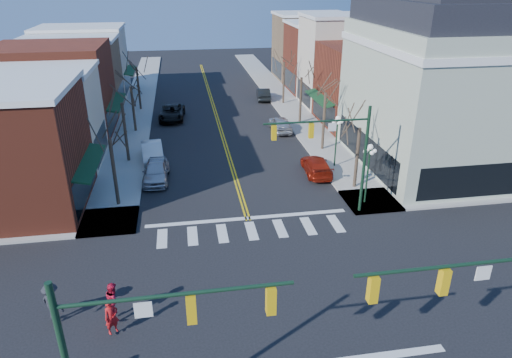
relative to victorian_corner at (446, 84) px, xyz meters
name	(u,v)px	position (x,y,z in m)	size (l,w,h in m)	color
ground	(271,295)	(-16.50, -14.50, -6.66)	(160.00, 160.00, 0.00)	black
sidewalk_left	(126,157)	(-25.25, 5.50, -6.58)	(3.50, 70.00, 0.15)	#9E9B93
sidewalk_right	(323,145)	(-7.75, 5.50, -6.58)	(3.50, 70.00, 0.15)	#9E9B93
bldg_left_stucco_a	(32,121)	(-32.00, 5.00, -2.91)	(10.00, 7.00, 7.50)	beige
bldg_left_brick_b	(54,91)	(-32.00, 13.00, -2.41)	(10.00, 9.00, 8.50)	maroon
bldg_left_tan	(72,77)	(-32.00, 21.25, -2.76)	(10.00, 7.50, 7.80)	#8F714F
bldg_left_stucco_b	(84,63)	(-32.00, 29.00, -2.56)	(10.00, 8.00, 8.20)	beige
bldg_right_brick_a	(372,86)	(-1.00, 11.25, -2.66)	(10.00, 8.50, 8.00)	maroon
bldg_right_stucco	(347,62)	(-1.00, 19.00, -1.66)	(10.00, 7.00, 10.00)	beige
bldg_right_brick_b	(327,58)	(-1.00, 26.50, -2.41)	(10.00, 8.00, 8.50)	maroon
bldg_right_tan	(310,47)	(-1.00, 34.50, -2.16)	(10.00, 8.00, 9.00)	#8F714F
victorian_corner	(446,84)	(0.00, 0.00, 0.00)	(12.25, 14.25, 13.30)	#ACB69E
traffic_mast_near_left	(133,347)	(-22.05, -21.90, -1.95)	(6.60, 0.28, 7.20)	#14331E
traffic_mast_near_right	(487,305)	(-10.95, -21.90, -1.95)	(6.60, 0.28, 7.20)	#14331E
traffic_mast_far_right	(337,147)	(-10.95, -7.10, -1.95)	(6.60, 0.28, 7.20)	#14331E
lamppost_corner	(369,164)	(-8.30, -6.00, -3.70)	(0.36, 0.36, 4.33)	#14331E
lamppost_midblock	(337,133)	(-8.30, 0.50, -3.70)	(0.36, 0.36, 4.33)	#14331E
tree_left_a	(114,173)	(-24.90, -3.50, -4.28)	(0.24, 0.24, 4.76)	#382B21
tree_left_b	(125,133)	(-24.90, 4.50, -4.14)	(0.24, 0.24, 5.04)	#382B21
tree_left_c	(133,110)	(-24.90, 12.50, -4.38)	(0.24, 0.24, 4.55)	#382B21
tree_left_d	(139,89)	(-24.90, 20.50, -4.21)	(0.24, 0.24, 4.90)	#382B21
tree_right_a	(357,159)	(-8.10, -3.50, -4.35)	(0.24, 0.24, 4.62)	#382B21
tree_right_b	(324,122)	(-8.10, 4.50, -4.07)	(0.24, 0.24, 5.18)	#382B21
tree_right_c	(301,101)	(-8.10, 12.50, -4.24)	(0.24, 0.24, 4.83)	#382B21
tree_right_d	(284,83)	(-8.10, 20.50, -4.17)	(0.24, 0.24, 4.97)	#382B21
car_left_near	(156,171)	(-22.48, 0.26, -5.88)	(1.83, 4.54, 1.55)	#B2B1B6
car_left_mid	(152,152)	(-22.90, 4.32, -5.88)	(1.65, 4.74, 1.56)	silver
car_left_far	(172,113)	(-21.30, 16.20, -5.91)	(2.49, 5.40, 1.50)	black
car_right_near	(317,166)	(-10.10, -0.45, -5.99)	(1.88, 4.62, 1.34)	maroon
car_right_mid	(280,124)	(-10.67, 10.39, -5.91)	(1.78, 4.42, 1.50)	#B8B9BE
car_right_far	(263,94)	(-10.10, 22.88, -5.94)	(1.51, 4.34, 1.43)	black
pedestrian_red_a	(111,317)	(-23.80, -16.01, -5.68)	(0.61, 0.40, 1.66)	red
pedestrian_red_b	(114,300)	(-23.80, -14.98, -5.60)	(0.88, 0.69, 1.81)	red
pedestrian_dark_b	(52,302)	(-26.50, -14.70, -5.57)	(1.22, 0.70, 1.88)	black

